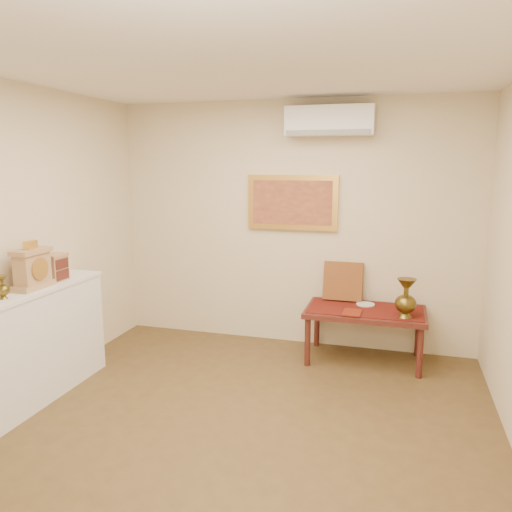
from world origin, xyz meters
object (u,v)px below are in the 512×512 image
at_px(display_ledge, 14,354).
at_px(mantel_clock, 33,268).
at_px(brass_urn_tall, 406,294).
at_px(low_table, 365,316).
at_px(wooden_chest, 55,267).

xyz_separation_m(display_ledge, mantel_clock, (0.03, 0.26, 0.66)).
relative_size(brass_urn_tall, display_ledge, 0.23).
bearing_deg(mantel_clock, low_table, 31.55).
distance_m(brass_urn_tall, wooden_chest, 3.27).
height_order(mantel_clock, low_table, mantel_clock).
relative_size(display_ledge, wooden_chest, 8.28).
relative_size(brass_urn_tall, low_table, 0.39).
distance_m(mantel_clock, low_table, 3.18).
distance_m(mantel_clock, wooden_chest, 0.30).
bearing_deg(mantel_clock, display_ledge, -96.39).
distance_m(brass_urn_tall, display_ledge, 3.51).
bearing_deg(mantel_clock, brass_urn_tall, 25.49).
xyz_separation_m(display_ledge, wooden_chest, (0.02, 0.55, 0.61)).
bearing_deg(mantel_clock, wooden_chest, 92.52).
height_order(display_ledge, low_table, display_ledge).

